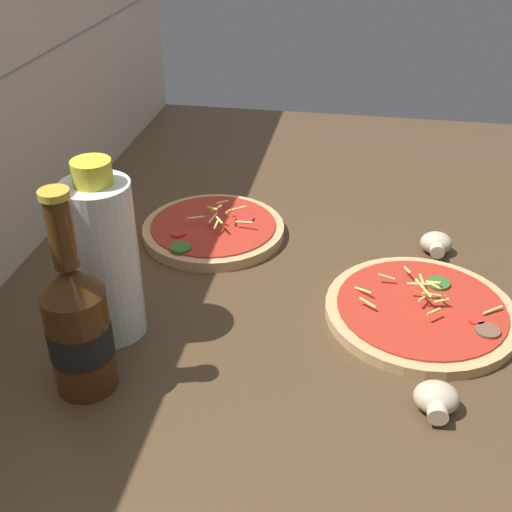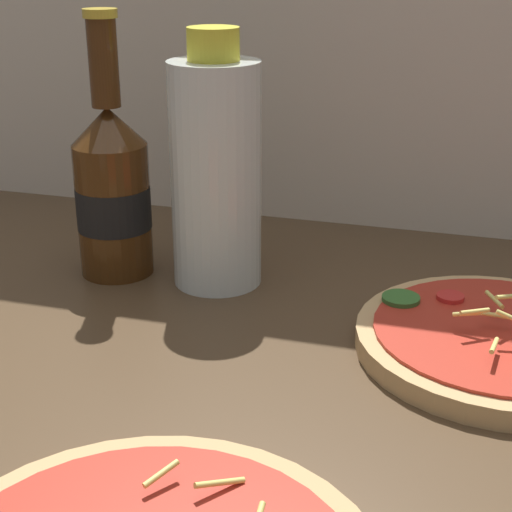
{
  "view_description": "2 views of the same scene",
  "coord_description": "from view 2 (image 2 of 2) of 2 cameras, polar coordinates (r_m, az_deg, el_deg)",
  "views": [
    {
      "loc": [
        -72.98,
        -5.24,
        55.8
      ],
      "look_at": [
        1.44,
        7.88,
        8.87
      ],
      "focal_mm": 45.0,
      "sensor_mm": 36.0,
      "label": 1
    },
    {
      "loc": [
        13.86,
        -41.86,
        33.72
      ],
      "look_at": [
        -1.93,
        11.5,
        11.23
      ],
      "focal_mm": 55.0,
      "sensor_mm": 36.0,
      "label": 2
    }
  ],
  "objects": [
    {
      "name": "counter_slab",
      "position": [
        0.55,
        -1.52,
        -14.37
      ],
      "size": [
        160.0,
        90.0,
        2.5
      ],
      "color": "#4C3823",
      "rests_on": "ground"
    },
    {
      "name": "pizza_far",
      "position": [
        0.67,
        17.32,
        -5.91
      ],
      "size": [
        23.41,
        23.41,
        5.41
      ],
      "color": "tan",
      "rests_on": "counter_slab"
    },
    {
      "name": "beer_bottle",
      "position": [
        0.78,
        -10.41,
        4.91
      ],
      "size": [
        7.32,
        7.32,
        25.53
      ],
      "color": "#47280F",
      "rests_on": "counter_slab"
    },
    {
      "name": "oil_bottle",
      "position": [
        0.74,
        -2.94,
        6.16
      ],
      "size": [
        8.54,
        8.54,
        24.18
      ],
      "color": "silver",
      "rests_on": "counter_slab"
    }
  ]
}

